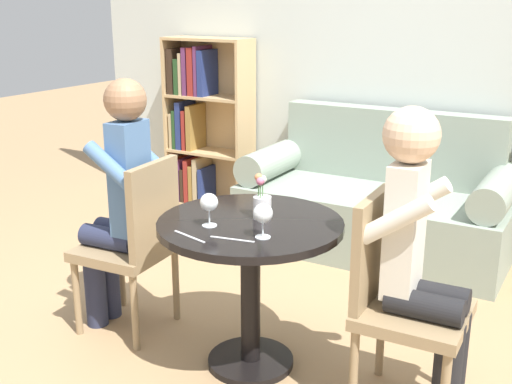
{
  "coord_description": "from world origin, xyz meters",
  "views": [
    {
      "loc": [
        1.33,
        -2.29,
        1.64
      ],
      "look_at": [
        0.0,
        0.05,
        0.83
      ],
      "focal_mm": 45.0,
      "sensor_mm": 36.0,
      "label": 1
    }
  ],
  "objects_px": {
    "couch": "(376,205)",
    "bookshelf_left": "(202,123)",
    "wine_glass_right": "(263,214)",
    "flower_vase": "(262,203)",
    "wine_glass_left": "(209,203)",
    "chair_left": "(136,239)",
    "chair_right": "(397,295)",
    "person_right": "(421,254)",
    "person_left": "(119,201)"
  },
  "relations": [
    {
      "from": "wine_glass_left",
      "to": "flower_vase",
      "type": "height_order",
      "value": "flower_vase"
    },
    {
      "from": "bookshelf_left",
      "to": "person_right",
      "type": "relative_size",
      "value": 1.07
    },
    {
      "from": "chair_left",
      "to": "chair_right",
      "type": "xyz_separation_m",
      "value": [
        1.32,
        0.03,
        0.0
      ]
    },
    {
      "from": "bookshelf_left",
      "to": "chair_right",
      "type": "distance_m",
      "value": 2.95
    },
    {
      "from": "couch",
      "to": "bookshelf_left",
      "type": "relative_size",
      "value": 1.29
    },
    {
      "from": "person_right",
      "to": "flower_vase",
      "type": "height_order",
      "value": "person_right"
    },
    {
      "from": "couch",
      "to": "wine_glass_right",
      "type": "relative_size",
      "value": 12.08
    },
    {
      "from": "flower_vase",
      "to": "person_right",
      "type": "bearing_deg",
      "value": -1.06
    },
    {
      "from": "person_left",
      "to": "flower_vase",
      "type": "xyz_separation_m",
      "value": [
        0.77,
        0.06,
        0.1
      ]
    },
    {
      "from": "wine_glass_right",
      "to": "flower_vase",
      "type": "bearing_deg",
      "value": 120.14
    },
    {
      "from": "wine_glass_left",
      "to": "flower_vase",
      "type": "bearing_deg",
      "value": 52.97
    },
    {
      "from": "wine_glass_left",
      "to": "flower_vase",
      "type": "xyz_separation_m",
      "value": [
        0.15,
        0.2,
        -0.03
      ]
    },
    {
      "from": "flower_vase",
      "to": "chair_left",
      "type": "bearing_deg",
      "value": -175.73
    },
    {
      "from": "person_right",
      "to": "wine_glass_left",
      "type": "distance_m",
      "value": 0.89
    },
    {
      "from": "person_right",
      "to": "wine_glass_right",
      "type": "relative_size",
      "value": 8.71
    },
    {
      "from": "chair_left",
      "to": "person_right",
      "type": "bearing_deg",
      "value": 88.1
    },
    {
      "from": "couch",
      "to": "chair_left",
      "type": "relative_size",
      "value": 1.95
    },
    {
      "from": "couch",
      "to": "chair_left",
      "type": "bearing_deg",
      "value": -111.53
    },
    {
      "from": "couch",
      "to": "bookshelf_left",
      "type": "xyz_separation_m",
      "value": [
        -1.59,
        0.26,
        0.36
      ]
    },
    {
      "from": "flower_vase",
      "to": "chair_right",
      "type": "bearing_deg",
      "value": -1.56
    },
    {
      "from": "couch",
      "to": "person_right",
      "type": "xyz_separation_m",
      "value": [
        0.75,
        -1.64,
        0.38
      ]
    },
    {
      "from": "wine_glass_left",
      "to": "chair_right",
      "type": "bearing_deg",
      "value": 12.86
    },
    {
      "from": "chair_right",
      "to": "flower_vase",
      "type": "bearing_deg",
      "value": 86.84
    },
    {
      "from": "chair_left",
      "to": "chair_right",
      "type": "bearing_deg",
      "value": 88.03
    },
    {
      "from": "bookshelf_left",
      "to": "person_right",
      "type": "xyz_separation_m",
      "value": [
        2.33,
        -1.9,
        0.01
      ]
    },
    {
      "from": "couch",
      "to": "chair_right",
      "type": "distance_m",
      "value": 1.78
    },
    {
      "from": "person_left",
      "to": "person_right",
      "type": "distance_m",
      "value": 1.49
    },
    {
      "from": "couch",
      "to": "wine_glass_left",
      "type": "distance_m",
      "value": 1.89
    },
    {
      "from": "flower_vase",
      "to": "person_left",
      "type": "bearing_deg",
      "value": -175.55
    },
    {
      "from": "wine_glass_right",
      "to": "flower_vase",
      "type": "height_order",
      "value": "flower_vase"
    },
    {
      "from": "chair_right",
      "to": "wine_glass_right",
      "type": "height_order",
      "value": "chair_right"
    },
    {
      "from": "chair_left",
      "to": "flower_vase",
      "type": "relative_size",
      "value": 4.41
    },
    {
      "from": "couch",
      "to": "person_right",
      "type": "bearing_deg",
      "value": -65.51
    },
    {
      "from": "chair_right",
      "to": "person_left",
      "type": "xyz_separation_m",
      "value": [
        -1.41,
        -0.04,
        0.19
      ]
    },
    {
      "from": "person_left",
      "to": "wine_glass_left",
      "type": "relative_size",
      "value": 8.87
    },
    {
      "from": "chair_left",
      "to": "wine_glass_left",
      "type": "bearing_deg",
      "value": 71.58
    },
    {
      "from": "bookshelf_left",
      "to": "wine_glass_left",
      "type": "distance_m",
      "value": 2.55
    },
    {
      "from": "chair_right",
      "to": "flower_vase",
      "type": "height_order",
      "value": "flower_vase"
    },
    {
      "from": "couch",
      "to": "bookshelf_left",
      "type": "height_order",
      "value": "bookshelf_left"
    },
    {
      "from": "chair_right",
      "to": "person_left",
      "type": "bearing_deg",
      "value": 90.15
    },
    {
      "from": "flower_vase",
      "to": "bookshelf_left",
      "type": "bearing_deg",
      "value": 130.54
    },
    {
      "from": "person_left",
      "to": "person_right",
      "type": "height_order",
      "value": "person_left"
    },
    {
      "from": "person_left",
      "to": "wine_glass_right",
      "type": "relative_size",
      "value": 8.9
    },
    {
      "from": "bookshelf_left",
      "to": "flower_vase",
      "type": "bearing_deg",
      "value": -49.46
    },
    {
      "from": "person_right",
      "to": "person_left",
      "type": "bearing_deg",
      "value": 90.21
    },
    {
      "from": "chair_left",
      "to": "wine_glass_left",
      "type": "relative_size",
      "value": 6.19
    },
    {
      "from": "couch",
      "to": "person_right",
      "type": "height_order",
      "value": "person_right"
    },
    {
      "from": "couch",
      "to": "flower_vase",
      "type": "xyz_separation_m",
      "value": [
        0.03,
        -1.62,
        0.47
      ]
    },
    {
      "from": "bookshelf_left",
      "to": "flower_vase",
      "type": "height_order",
      "value": "bookshelf_left"
    },
    {
      "from": "chair_right",
      "to": "flower_vase",
      "type": "xyz_separation_m",
      "value": [
        -0.63,
        0.02,
        0.29
      ]
    }
  ]
}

